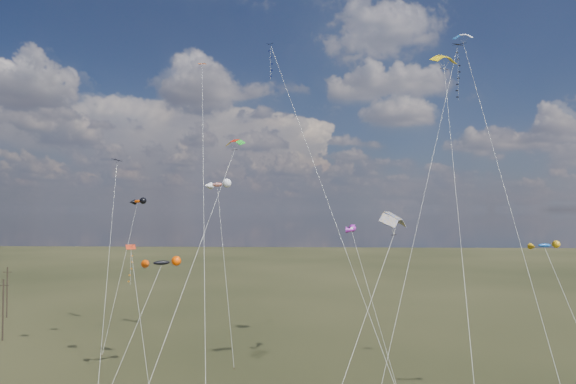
{
  "coord_description": "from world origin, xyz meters",
  "views": [
    {
      "loc": [
        2.5,
        -35.9,
        17.12
      ],
      "look_at": [
        0.0,
        18.0,
        19.0
      ],
      "focal_mm": 32.0,
      "sensor_mm": 36.0,
      "label": 1
    }
  ],
  "objects_px": {
    "utility_pole_near": "(3,309)",
    "parafoil_yellow": "(444,58)",
    "utility_pole_far": "(7,292)",
    "diamond_black_high": "(454,86)",
    "novelty_black_orange": "(161,263)"
  },
  "relations": [
    {
      "from": "diamond_black_high",
      "to": "parafoil_yellow",
      "type": "relative_size",
      "value": 1.12
    },
    {
      "from": "utility_pole_near",
      "to": "utility_pole_far",
      "type": "bearing_deg",
      "value": 119.74
    },
    {
      "from": "utility_pole_near",
      "to": "utility_pole_far",
      "type": "relative_size",
      "value": 1.0
    },
    {
      "from": "diamond_black_high",
      "to": "novelty_black_orange",
      "type": "xyz_separation_m",
      "value": [
        -30.97,
        -3.29,
        -18.86
      ]
    },
    {
      "from": "utility_pole_near",
      "to": "utility_pole_far",
      "type": "distance_m",
      "value": 16.12
    },
    {
      "from": "utility_pole_near",
      "to": "utility_pole_far",
      "type": "height_order",
      "value": "same"
    },
    {
      "from": "utility_pole_far",
      "to": "diamond_black_high",
      "type": "xyz_separation_m",
      "value": [
        63.93,
        -24.1,
        26.41
      ]
    },
    {
      "from": "diamond_black_high",
      "to": "parafoil_yellow",
      "type": "distance_m",
      "value": 9.25
    },
    {
      "from": "utility_pole_far",
      "to": "parafoil_yellow",
      "type": "xyz_separation_m",
      "value": [
        60.67,
        -32.74,
        26.96
      ]
    },
    {
      "from": "utility_pole_near",
      "to": "diamond_black_high",
      "type": "height_order",
      "value": "diamond_black_high"
    },
    {
      "from": "utility_pole_far",
      "to": "diamond_black_high",
      "type": "distance_m",
      "value": 73.25
    },
    {
      "from": "utility_pole_near",
      "to": "parafoil_yellow",
      "type": "height_order",
      "value": "parafoil_yellow"
    },
    {
      "from": "utility_pole_near",
      "to": "parafoil_yellow",
      "type": "bearing_deg",
      "value": -19.59
    },
    {
      "from": "parafoil_yellow",
      "to": "novelty_black_orange",
      "type": "xyz_separation_m",
      "value": [
        -27.71,
        5.35,
        -19.41
      ]
    },
    {
      "from": "utility_pole_near",
      "to": "diamond_black_high",
      "type": "xyz_separation_m",
      "value": [
        55.93,
        -10.1,
        26.41
      ]
    }
  ]
}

